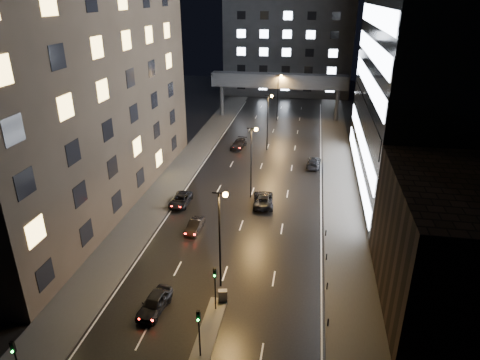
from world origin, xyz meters
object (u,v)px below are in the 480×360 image
Objects in this scene: car_toward_b at (314,162)px; utility_cabinet at (223,295)px; car_toward_a at (263,199)px; car_away_c at (181,200)px; car_away_b at (195,226)px; car_away_d at (239,144)px; car_away_a at (154,303)px.

utility_cabinet is (-7.80, -35.49, -0.04)m from car_toward_b.
car_away_c is at bearing 3.34° from car_toward_a.
car_away_c reaches higher than car_away_b.
car_toward_b is (13.75, -7.07, 0.02)m from car_away_d.
car_away_b is 10.99m from car_toward_a.
car_away_a is at bearing 73.97° from car_toward_b.
car_away_a is 0.91× the size of car_away_d.
car_away_a is 40.00m from car_toward_b.
car_away_b is 7.39m from car_away_c.
car_toward_a reaches higher than car_toward_b.
car_toward_b is (17.50, 16.97, 0.07)m from car_away_c.
utility_cabinet is (5.99, -12.13, 0.07)m from car_away_b.
car_away_b is at bearing 97.86° from car_away_a.
car_toward_b is (6.52, 15.12, -0.02)m from car_toward_a.
car_toward_a is (7.26, 8.25, 0.13)m from car_away_b.
car_away_b is 0.70× the size of car_toward_a.
car_away_b is 0.76× the size of car_toward_b.
car_away_d is at bearing 94.17° from car_away_b.
car_away_b reaches higher than utility_cabinet.
car_away_d is at bearing -78.23° from car_toward_a.
car_away_a is 0.93× the size of car_away_c.
utility_cabinet is (-1.27, -20.38, -0.06)m from car_toward_a.
utility_cabinet is at bearing -74.54° from car_away_d.
car_away_a is at bearing -85.03° from car_away_b.
car_away_b is 27.12m from car_toward_b.
car_away_b is 0.78× the size of car_away_d.
utility_cabinet is at bearing 27.26° from car_away_a.
car_away_d is 0.97× the size of car_toward_b.
car_away_d is 0.90× the size of car_toward_a.
car_away_d is (-0.16, 44.69, -0.05)m from car_away_a.
utility_cabinet is at bearing 80.15° from car_toward_a.
car_away_a is 6.18m from utility_cabinet.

